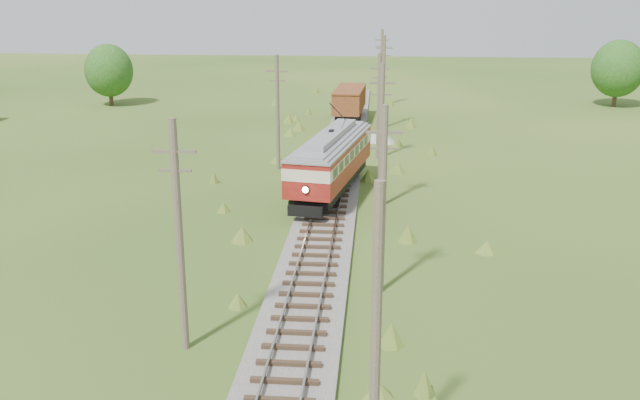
{
  "coord_description": "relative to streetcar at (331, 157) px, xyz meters",
  "views": [
    {
      "loc": [
        3.03,
        -12.19,
        13.48
      ],
      "look_at": [
        0.0,
        24.18,
        2.42
      ],
      "focal_mm": 40.0,
      "sensor_mm": 36.0,
      "label": 1
    }
  ],
  "objects": [
    {
      "name": "gravel_pile",
      "position": [
        3.14,
        17.74,
        -2.17
      ],
      "size": [
        2.98,
        3.16,
        1.08
      ],
      "color": "gray",
      "rests_on": "ground"
    },
    {
      "name": "utility_pole_r_3",
      "position": [
        3.2,
        -2.0,
        1.95
      ],
      "size": [
        1.6,
        0.3,
        9.0
      ],
      "color": "brown",
      "rests_on": "ground"
    },
    {
      "name": "utility_pole_r_1",
      "position": [
        3.1,
        -28.0,
        1.72
      ],
      "size": [
        0.3,
        0.3,
        8.8
      ],
      "color": "brown",
      "rests_on": "ground"
    },
    {
      "name": "gondola",
      "position": [
        0.0,
        27.35,
        -0.59
      ],
      "size": [
        3.21,
        8.64,
        2.82
      ],
      "rotation": [
        0.0,
        0.0,
        -0.05
      ],
      "color": "black",
      "rests_on": "ground"
    },
    {
      "name": "tree_mid_a",
      "position": [
        -28.0,
        35.0,
        1.34
      ],
      "size": [
        5.46,
        5.46,
        7.03
      ],
      "color": "#38281C",
      "rests_on": "ground"
    },
    {
      "name": "railbed_main",
      "position": [
        0.0,
        1.0,
        -2.48
      ],
      "size": [
        3.6,
        96.0,
        0.57
      ],
      "color": "#605B54",
      "rests_on": "ground"
    },
    {
      "name": "tree_mid_b",
      "position": [
        30.0,
        39.0,
        1.66
      ],
      "size": [
        5.88,
        5.88,
        7.57
      ],
      "color": "#38281C",
      "rests_on": "ground"
    },
    {
      "name": "utility_pole_l_a",
      "position": [
        -4.2,
        -21.0,
        1.95
      ],
      "size": [
        1.6,
        0.3,
        9.0
      ],
      "color": "brown",
      "rests_on": "ground"
    },
    {
      "name": "utility_pole_r_5",
      "position": [
        3.4,
        24.0,
        1.9
      ],
      "size": [
        1.6,
        0.3,
        8.9
      ],
      "color": "brown",
      "rests_on": "ground"
    },
    {
      "name": "utility_pole_r_2",
      "position": [
        3.3,
        -15.0,
        1.75
      ],
      "size": [
        1.6,
        0.3,
        8.6
      ],
      "color": "brown",
      "rests_on": "ground"
    },
    {
      "name": "utility_pole_r_6",
      "position": [
        3.2,
        37.0,
        1.8
      ],
      "size": [
        1.6,
        0.3,
        8.7
      ],
      "color": "brown",
      "rests_on": "ground"
    },
    {
      "name": "utility_pole_l_b",
      "position": [
        -4.5,
        7.0,
        1.75
      ],
      "size": [
        1.6,
        0.3,
        8.6
      ],
      "color": "brown",
      "rests_on": "ground"
    },
    {
      "name": "utility_pole_r_4",
      "position": [
        3.0,
        11.0,
        1.65
      ],
      "size": [
        1.6,
        0.3,
        8.4
      ],
      "color": "brown",
      "rests_on": "ground"
    },
    {
      "name": "streetcar",
      "position": [
        0.0,
        0.0,
        0.0
      ],
      "size": [
        5.02,
        12.8,
        5.78
      ],
      "rotation": [
        0.0,
        0.0,
        -0.17
      ],
      "color": "black",
      "rests_on": "ground"
    }
  ]
}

